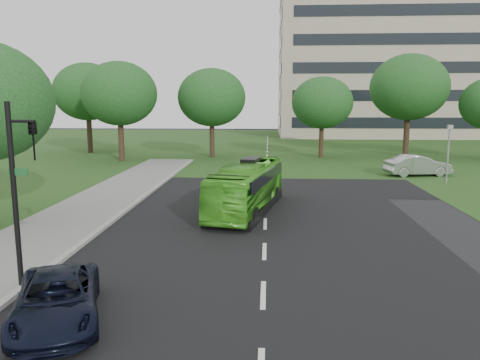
{
  "coord_description": "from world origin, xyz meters",
  "views": [
    {
      "loc": [
        0.1,
        -18.8,
        5.51
      ],
      "look_at": [
        -1.32,
        4.63,
        1.6
      ],
      "focal_mm": 35.0,
      "sensor_mm": 36.0,
      "label": 1
    }
  ],
  "objects_px": {
    "office_building": "(402,59)",
    "tree_park_f": "(87,92)",
    "tree_park_b": "(212,98)",
    "bus": "(247,187)",
    "traffic_light": "(19,182)",
    "camera_pole": "(449,146)",
    "suv": "(57,300)",
    "tree_park_d": "(409,87)",
    "tree_park_c": "(322,103)",
    "tree_park_a": "(119,94)",
    "sedan": "(418,165)"
  },
  "relations": [
    {
      "from": "tree_park_d",
      "to": "tree_park_c",
      "type": "bearing_deg",
      "value": -169.64
    },
    {
      "from": "tree_park_a",
      "to": "tree_park_c",
      "type": "bearing_deg",
      "value": 11.97
    },
    {
      "from": "traffic_light",
      "to": "camera_pole",
      "type": "distance_m",
      "value": 27.35
    },
    {
      "from": "tree_park_a",
      "to": "suv",
      "type": "xyz_separation_m",
      "value": [
        8.57,
        -32.53,
        -5.68
      ]
    },
    {
      "from": "tree_park_f",
      "to": "suv",
      "type": "xyz_separation_m",
      "value": [
        14.37,
        -39.64,
        -6.01
      ]
    },
    {
      "from": "office_building",
      "to": "traffic_light",
      "type": "relative_size",
      "value": 7.24
    },
    {
      "from": "tree_park_c",
      "to": "tree_park_d",
      "type": "height_order",
      "value": "tree_park_d"
    },
    {
      "from": "tree_park_b",
      "to": "bus",
      "type": "distance_m",
      "value": 24.36
    },
    {
      "from": "suv",
      "to": "tree_park_b",
      "type": "bearing_deg",
      "value": 70.8
    },
    {
      "from": "office_building",
      "to": "tree_park_f",
      "type": "distance_m",
      "value": 51.73
    },
    {
      "from": "tree_park_d",
      "to": "tree_park_b",
      "type": "bearing_deg",
      "value": -173.84
    },
    {
      "from": "tree_park_c",
      "to": "camera_pole",
      "type": "relative_size",
      "value": 2.0
    },
    {
      "from": "office_building",
      "to": "tree_park_b",
      "type": "xyz_separation_m",
      "value": [
        -27.51,
        -33.89,
        -6.53
      ]
    },
    {
      "from": "tree_park_b",
      "to": "sedan",
      "type": "distance_m",
      "value": 20.92
    },
    {
      "from": "office_building",
      "to": "suv",
      "type": "xyz_separation_m",
      "value": [
        -27.14,
        -69.96,
        -11.89
      ]
    },
    {
      "from": "traffic_light",
      "to": "camera_pole",
      "type": "height_order",
      "value": "traffic_light"
    },
    {
      "from": "camera_pole",
      "to": "tree_park_c",
      "type": "bearing_deg",
      "value": 133.49
    },
    {
      "from": "office_building",
      "to": "camera_pole",
      "type": "height_order",
      "value": "office_building"
    },
    {
      "from": "tree_park_d",
      "to": "sedan",
      "type": "xyz_separation_m",
      "value": [
        -2.84,
        -13.21,
        -6.2
      ]
    },
    {
      "from": "suv",
      "to": "traffic_light",
      "type": "bearing_deg",
      "value": 112.92
    },
    {
      "from": "tree_park_f",
      "to": "suv",
      "type": "distance_m",
      "value": 42.59
    },
    {
      "from": "office_building",
      "to": "tree_park_f",
      "type": "bearing_deg",
      "value": -143.86
    },
    {
      "from": "tree_park_a",
      "to": "tree_park_f",
      "type": "xyz_separation_m",
      "value": [
        -5.79,
        7.11,
        0.33
      ]
    },
    {
      "from": "tree_park_c",
      "to": "sedan",
      "type": "relative_size",
      "value": 1.66
    },
    {
      "from": "office_building",
      "to": "tree_park_c",
      "type": "bearing_deg",
      "value": -116.36
    },
    {
      "from": "office_building",
      "to": "tree_park_d",
      "type": "xyz_separation_m",
      "value": [
        -7.69,
        -31.75,
        -5.5
      ]
    },
    {
      "from": "office_building",
      "to": "bus",
      "type": "xyz_separation_m",
      "value": [
        -22.91,
        -57.34,
        -11.27
      ]
    },
    {
      "from": "office_building",
      "to": "tree_park_c",
      "type": "height_order",
      "value": "office_building"
    },
    {
      "from": "tree_park_d",
      "to": "traffic_light",
      "type": "height_order",
      "value": "tree_park_d"
    },
    {
      "from": "office_building",
      "to": "tree_park_c",
      "type": "xyz_separation_m",
      "value": [
        -16.53,
        -33.36,
        -7.05
      ]
    },
    {
      "from": "tree_park_d",
      "to": "tree_park_f",
      "type": "height_order",
      "value": "tree_park_d"
    },
    {
      "from": "tree_park_a",
      "to": "tree_park_b",
      "type": "xyz_separation_m",
      "value": [
        8.2,
        3.54,
        -0.32
      ]
    },
    {
      "from": "tree_park_b",
      "to": "bus",
      "type": "bearing_deg",
      "value": -78.9
    },
    {
      "from": "tree_park_b",
      "to": "tree_park_f",
      "type": "xyz_separation_m",
      "value": [
        -13.99,
        3.57,
        0.65
      ]
    },
    {
      "from": "traffic_light",
      "to": "camera_pole",
      "type": "xyz_separation_m",
      "value": [
        19.27,
        19.39,
        -0.66
      ]
    },
    {
      "from": "tree_park_b",
      "to": "traffic_light",
      "type": "relative_size",
      "value": 1.6
    },
    {
      "from": "tree_park_a",
      "to": "traffic_light",
      "type": "distance_m",
      "value": 31.41
    },
    {
      "from": "tree_park_b",
      "to": "camera_pole",
      "type": "height_order",
      "value": "tree_park_b"
    },
    {
      "from": "office_building",
      "to": "tree_park_d",
      "type": "height_order",
      "value": "office_building"
    },
    {
      "from": "office_building",
      "to": "tree_park_f",
      "type": "relative_size",
      "value": 4.12
    },
    {
      "from": "traffic_light",
      "to": "tree_park_c",
      "type": "bearing_deg",
      "value": 82.29
    },
    {
      "from": "office_building",
      "to": "tree_park_a",
      "type": "bearing_deg",
      "value": -133.66
    },
    {
      "from": "tree_park_c",
      "to": "camera_pole",
      "type": "bearing_deg",
      "value": -65.85
    },
    {
      "from": "tree_park_a",
      "to": "bus",
      "type": "distance_m",
      "value": 24.2
    },
    {
      "from": "office_building",
      "to": "camera_pole",
      "type": "bearing_deg",
      "value": -101.31
    },
    {
      "from": "suv",
      "to": "tree_park_a",
      "type": "bearing_deg",
      "value": 84.97
    },
    {
      "from": "camera_pole",
      "to": "suv",
      "type": "bearing_deg",
      "value": -109.83
    },
    {
      "from": "tree_park_c",
      "to": "tree_park_f",
      "type": "relative_size",
      "value": 0.83
    },
    {
      "from": "tree_park_f",
      "to": "sedan",
      "type": "distance_m",
      "value": 34.75
    },
    {
      "from": "tree_park_a",
      "to": "camera_pole",
      "type": "bearing_deg",
      "value": -23.19
    }
  ]
}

